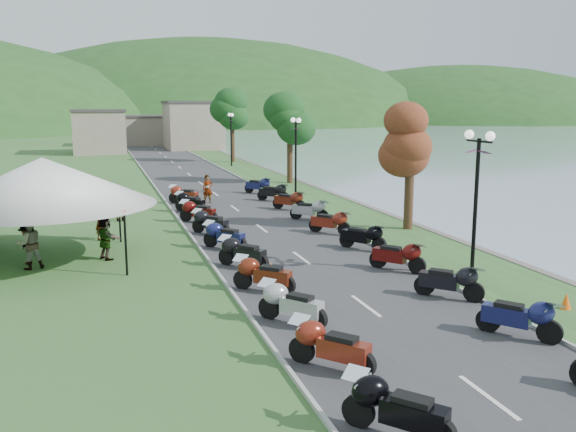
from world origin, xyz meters
TOP-DOWN VIEW (x-y plane):
  - road at (0.00, 40.00)m, footprint 7.00×120.00m
  - hills_backdrop at (0.00, 200.00)m, footprint 360.00×120.00m
  - far_building at (-2.00, 85.00)m, footprint 18.00×16.00m
  - moto_row_left at (-2.58, 15.22)m, footprint 2.60×44.91m
  - moto_row_right at (2.78, 22.58)m, footprint 2.60×35.77m
  - vendor_tent_main at (-9.36, 24.34)m, footprint 5.48×5.48m
  - tree_lakeside at (6.70, 25.82)m, footprint 2.28×2.28m
  - pedestrian_a at (-7.42, 27.84)m, footprint 0.69×0.74m
  - pedestrian_b at (-9.93, 23.51)m, footprint 1.04×0.78m
  - pedestrian_c at (-10.10, 24.30)m, footprint 0.69×1.06m

SIDE VIEW (x-z plane):
  - hills_backdrop at x=0.00m, z-range -38.00..38.00m
  - pedestrian_a at x=-7.42m, z-range -0.83..0.83m
  - pedestrian_b at x=-9.93m, z-range -0.95..0.95m
  - pedestrian_c at x=-10.10m, z-range -0.76..0.76m
  - road at x=0.00m, z-range 0.00..0.02m
  - moto_row_left at x=-2.58m, z-range 0.00..1.10m
  - moto_row_right at x=2.78m, z-range 0.00..1.10m
  - vendor_tent_main at x=-9.36m, z-range 0.00..4.00m
  - far_building at x=-2.00m, z-range 0.00..5.00m
  - tree_lakeside at x=6.70m, z-range 0.00..6.34m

